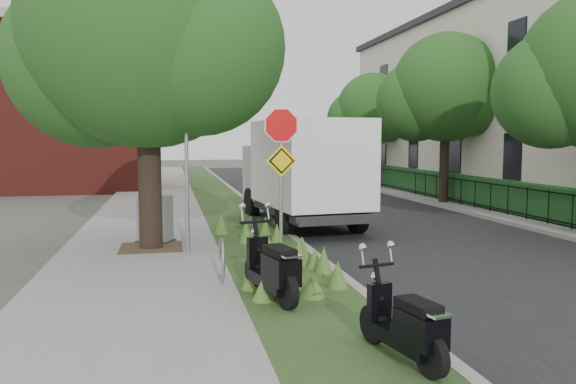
# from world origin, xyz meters

# --- Properties ---
(ground) EXTENTS (120.00, 120.00, 0.00)m
(ground) POSITION_xyz_m (0.00, 0.00, 0.00)
(ground) COLOR #4C5147
(ground) RESTS_ON ground
(sidewalk_near) EXTENTS (3.50, 60.00, 0.12)m
(sidewalk_near) POSITION_xyz_m (-4.25, 10.00, 0.06)
(sidewalk_near) COLOR gray
(sidewalk_near) RESTS_ON ground
(verge) EXTENTS (2.00, 60.00, 0.12)m
(verge) POSITION_xyz_m (-1.50, 10.00, 0.06)
(verge) COLOR #2B431C
(verge) RESTS_ON ground
(kerb_near) EXTENTS (0.20, 60.00, 0.13)m
(kerb_near) POSITION_xyz_m (-0.50, 10.00, 0.07)
(kerb_near) COLOR #9E9991
(kerb_near) RESTS_ON ground
(road) EXTENTS (7.00, 60.00, 0.01)m
(road) POSITION_xyz_m (3.00, 10.00, 0.01)
(road) COLOR black
(road) RESTS_ON ground
(kerb_far) EXTENTS (0.20, 60.00, 0.13)m
(kerb_far) POSITION_xyz_m (6.50, 10.00, 0.07)
(kerb_far) COLOR #9E9991
(kerb_far) RESTS_ON ground
(footpath_far) EXTENTS (3.20, 60.00, 0.12)m
(footpath_far) POSITION_xyz_m (8.20, 10.00, 0.06)
(footpath_far) COLOR gray
(footpath_far) RESTS_ON ground
(street_tree_main) EXTENTS (6.21, 5.54, 7.66)m
(street_tree_main) POSITION_xyz_m (-4.08, 2.86, 4.80)
(street_tree_main) COLOR black
(street_tree_main) RESTS_ON ground
(bare_post) EXTENTS (0.08, 0.08, 4.00)m
(bare_post) POSITION_xyz_m (-3.20, 1.80, 2.12)
(bare_post) COLOR #A5A8AD
(bare_post) RESTS_ON ground
(bike_hoop) EXTENTS (0.06, 0.78, 0.77)m
(bike_hoop) POSITION_xyz_m (-2.70, -0.60, 0.50)
(bike_hoop) COLOR #A5A8AD
(bike_hoop) RESTS_ON ground
(sign_assembly) EXTENTS (0.94, 0.08, 3.22)m
(sign_assembly) POSITION_xyz_m (-1.40, 0.58, 2.33)
(sign_assembly) COLOR #A5A8AD
(sign_assembly) RESTS_ON ground
(fence_far) EXTENTS (0.04, 24.00, 1.00)m
(fence_far) POSITION_xyz_m (7.20, 10.00, 0.67)
(fence_far) COLOR black
(fence_far) RESTS_ON ground
(hedge_far) EXTENTS (1.00, 24.00, 1.10)m
(hedge_far) POSITION_xyz_m (7.90, 10.00, 0.67)
(hedge_far) COLOR #18431C
(hedge_far) RESTS_ON footpath_far
(terrace_houses) EXTENTS (7.40, 26.40, 8.20)m
(terrace_houses) POSITION_xyz_m (11.49, 10.00, 4.16)
(terrace_houses) COLOR beige
(terrace_houses) RESTS_ON ground
(brick_building) EXTENTS (9.40, 10.40, 8.30)m
(brick_building) POSITION_xyz_m (-9.50, 22.00, 4.21)
(brick_building) COLOR maroon
(brick_building) RESTS_ON ground
(far_tree_b) EXTENTS (4.83, 4.31, 6.56)m
(far_tree_b) POSITION_xyz_m (6.94, 10.05, 4.37)
(far_tree_b) COLOR black
(far_tree_b) RESTS_ON ground
(far_tree_c) EXTENTS (4.37, 3.89, 5.93)m
(far_tree_c) POSITION_xyz_m (6.94, 18.04, 3.95)
(far_tree_c) COLOR black
(far_tree_c) RESTS_ON ground
(scooter_near) EXTENTS (0.66, 1.81, 0.87)m
(scooter_near) POSITION_xyz_m (-2.01, -1.98, 0.54)
(scooter_near) COLOR black
(scooter_near) RESTS_ON ground
(scooter_far) EXTENTS (0.54, 1.57, 0.76)m
(scooter_far) POSITION_xyz_m (-1.01, -4.67, 0.49)
(scooter_far) COLOR black
(scooter_far) RESTS_ON ground
(box_truck) EXTENTS (2.87, 6.11, 2.67)m
(box_truck) POSITION_xyz_m (0.30, 5.87, 1.74)
(box_truck) COLOR #262628
(box_truck) RESTS_ON ground
(utility_cabinet) EXTENTS (0.99, 0.85, 1.11)m
(utility_cabinet) POSITION_xyz_m (-3.92, 3.55, 0.65)
(utility_cabinet) COLOR #262628
(utility_cabinet) RESTS_ON ground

